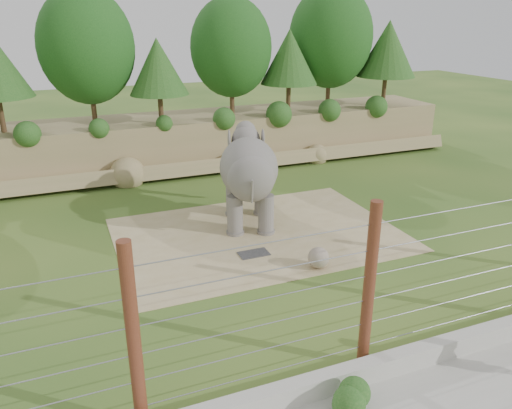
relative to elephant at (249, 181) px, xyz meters
name	(u,v)px	position (x,y,z in m)	size (l,w,h in m)	color
ground	(280,275)	(-0.55, -4.07, -1.73)	(90.00, 90.00, 0.00)	#2E561F
back_embankment	(187,88)	(0.04, 8.61, 2.23)	(30.00, 5.52, 8.77)	#8A7F52
dirt_patch	(258,234)	(-0.05, -1.07, -1.72)	(10.00, 7.00, 0.02)	tan
drain_grate	(254,254)	(-0.80, -2.49, -1.70)	(1.00, 0.60, 0.03)	#262628
elephant	(249,181)	(0.00, 0.00, 0.00)	(1.83, 4.27, 3.46)	#66615C
stone_ball	(318,258)	(0.74, -4.12, -1.37)	(0.67, 0.67, 0.67)	gray
retaining_wall	(375,368)	(-0.55, -9.07, -1.48)	(26.00, 0.35, 0.50)	#B4B3A8
barrier_fence	(369,288)	(-0.55, -8.57, 0.27)	(20.26, 0.26, 4.00)	#5B2314
walkway_shrub	(352,403)	(-1.66, -9.87, -1.38)	(0.68, 0.68, 0.68)	#1A4E19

